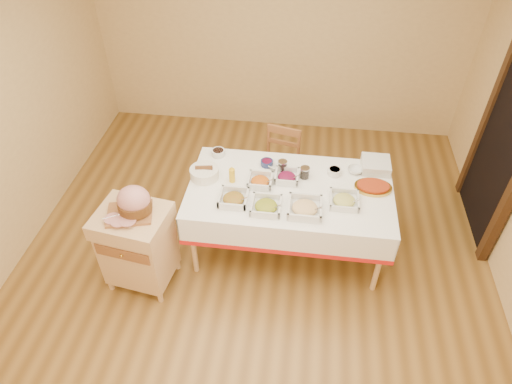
# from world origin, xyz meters

# --- Properties ---
(room_shell) EXTENTS (5.00, 5.00, 5.00)m
(room_shell) POSITION_xyz_m (0.00, 0.00, 1.30)
(room_shell) COLOR brown
(room_shell) RESTS_ON ground
(doorway) EXTENTS (0.09, 1.10, 2.20)m
(doorway) POSITION_xyz_m (2.20, 0.90, 1.11)
(doorway) COLOR black
(doorway) RESTS_ON ground
(dining_table) EXTENTS (1.82, 1.02, 0.76)m
(dining_table) POSITION_xyz_m (0.30, 0.30, 0.60)
(dining_table) COLOR tan
(dining_table) RESTS_ON ground
(butcher_cart) EXTENTS (0.65, 0.57, 0.83)m
(butcher_cart) POSITION_xyz_m (-0.97, -0.27, 0.47)
(butcher_cart) COLOR tan
(butcher_cart) RESTS_ON ground
(dining_chair) EXTENTS (0.46, 0.45, 0.86)m
(dining_chair) POSITION_xyz_m (0.14, 0.99, 0.44)
(dining_chair) COLOR brown
(dining_chair) RESTS_ON ground
(ham_on_board) EXTENTS (0.38, 0.36, 0.25)m
(ham_on_board) POSITION_xyz_m (-0.93, -0.24, 0.93)
(ham_on_board) COLOR brown
(ham_on_board) RESTS_ON butcher_cart
(serving_dish_a) EXTENTS (0.25, 0.24, 0.11)m
(serving_dish_a) POSITION_xyz_m (-0.17, 0.06, 0.79)
(serving_dish_a) COLOR silver
(serving_dish_a) RESTS_ON dining_table
(serving_dish_b) EXTENTS (0.25, 0.25, 0.10)m
(serving_dish_b) POSITION_xyz_m (0.12, 0.01, 0.79)
(serving_dish_b) COLOR silver
(serving_dish_b) RESTS_ON dining_table
(serving_dish_c) EXTENTS (0.28, 0.28, 0.12)m
(serving_dish_c) POSITION_xyz_m (0.44, 0.02, 0.80)
(serving_dish_c) COLOR silver
(serving_dish_c) RESTS_ON dining_table
(serving_dish_d) EXTENTS (0.25, 0.25, 0.09)m
(serving_dish_d) POSITION_xyz_m (0.77, 0.17, 0.79)
(serving_dish_d) COLOR silver
(serving_dish_d) RESTS_ON dining_table
(serving_dish_e) EXTENTS (0.23, 0.22, 0.10)m
(serving_dish_e) POSITION_xyz_m (0.03, 0.33, 0.79)
(serving_dish_e) COLOR silver
(serving_dish_e) RESTS_ON dining_table
(serving_dish_f) EXTENTS (0.22, 0.21, 0.10)m
(serving_dish_f) POSITION_xyz_m (0.26, 0.42, 0.79)
(serving_dish_f) COLOR silver
(serving_dish_f) RESTS_ON dining_table
(small_bowl_left) EXTENTS (0.13, 0.13, 0.06)m
(small_bowl_left) POSITION_xyz_m (-0.43, 0.70, 0.79)
(small_bowl_left) COLOR silver
(small_bowl_left) RESTS_ON dining_table
(small_bowl_mid) EXTENTS (0.12, 0.12, 0.05)m
(small_bowl_mid) POSITION_xyz_m (0.06, 0.60, 0.79)
(small_bowl_mid) COLOR navy
(small_bowl_mid) RESTS_ON dining_table
(small_bowl_right) EXTENTS (0.12, 0.12, 0.06)m
(small_bowl_right) POSITION_xyz_m (0.69, 0.55, 0.79)
(small_bowl_right) COLOR silver
(small_bowl_right) RESTS_ON dining_table
(bowl_white_imported) EXTENTS (0.20, 0.20, 0.04)m
(bowl_white_imported) POSITION_xyz_m (0.16, 0.58, 0.78)
(bowl_white_imported) COLOR silver
(bowl_white_imported) RESTS_ON dining_table
(bowl_small_imported) EXTENTS (0.15, 0.15, 0.04)m
(bowl_small_imported) POSITION_xyz_m (0.88, 0.61, 0.78)
(bowl_small_imported) COLOR silver
(bowl_small_imported) RESTS_ON dining_table
(preserve_jar_left) EXTENTS (0.09, 0.09, 0.11)m
(preserve_jar_left) POSITION_xyz_m (0.21, 0.54, 0.81)
(preserve_jar_left) COLOR silver
(preserve_jar_left) RESTS_ON dining_table
(preserve_jar_right) EXTENTS (0.09, 0.09, 0.11)m
(preserve_jar_right) POSITION_xyz_m (0.42, 0.47, 0.81)
(preserve_jar_right) COLOR silver
(preserve_jar_right) RESTS_ON dining_table
(mustard_bottle) EXTENTS (0.05, 0.05, 0.17)m
(mustard_bottle) POSITION_xyz_m (-0.23, 0.33, 0.84)
(mustard_bottle) COLOR gold
(mustard_bottle) RESTS_ON dining_table
(bread_basket) EXTENTS (0.26, 0.26, 0.12)m
(bread_basket) POSITION_xyz_m (-0.49, 0.35, 0.81)
(bread_basket) COLOR silver
(bread_basket) RESTS_ON dining_table
(plate_stack) EXTENTS (0.26, 0.26, 0.09)m
(plate_stack) POSITION_xyz_m (1.06, 0.68, 0.81)
(plate_stack) COLOR silver
(plate_stack) RESTS_ON dining_table
(brass_platter) EXTENTS (0.33, 0.24, 0.04)m
(brass_platter) POSITION_xyz_m (1.03, 0.39, 0.78)
(brass_platter) COLOR gold
(brass_platter) RESTS_ON dining_table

